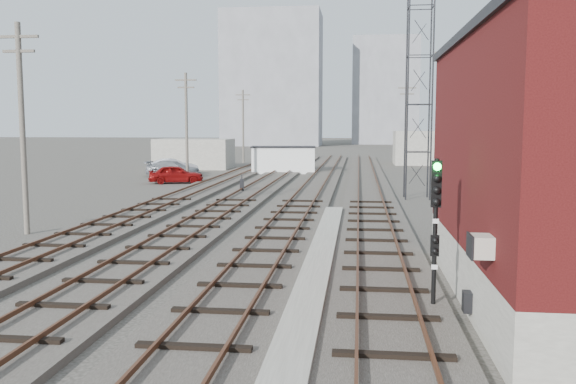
% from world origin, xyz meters
% --- Properties ---
extents(ground, '(320.00, 320.00, 0.00)m').
position_xyz_m(ground, '(0.00, 60.00, 0.00)').
color(ground, '#282621').
rests_on(ground, ground).
extents(track_right, '(3.20, 90.00, 0.39)m').
position_xyz_m(track_right, '(2.50, 39.00, 0.11)').
color(track_right, '#332D28').
rests_on(track_right, ground).
extents(track_mid_right, '(3.20, 90.00, 0.39)m').
position_xyz_m(track_mid_right, '(-1.50, 39.00, 0.11)').
color(track_mid_right, '#332D28').
rests_on(track_mid_right, ground).
extents(track_mid_left, '(3.20, 90.00, 0.39)m').
position_xyz_m(track_mid_left, '(-5.50, 39.00, 0.11)').
color(track_mid_left, '#332D28').
rests_on(track_mid_left, ground).
extents(track_left, '(3.20, 90.00, 0.39)m').
position_xyz_m(track_left, '(-9.50, 39.00, 0.11)').
color(track_left, '#332D28').
rests_on(track_left, ground).
extents(platform_curb, '(0.90, 28.00, 0.26)m').
position_xyz_m(platform_curb, '(0.50, 14.00, 0.13)').
color(platform_curb, gray).
rests_on(platform_curb, ground).
extents(lattice_tower, '(1.60, 1.60, 15.00)m').
position_xyz_m(lattice_tower, '(5.50, 35.00, 7.50)').
color(lattice_tower, black).
rests_on(lattice_tower, ground).
extents(utility_pole_left_a, '(1.80, 0.24, 9.00)m').
position_xyz_m(utility_pole_left_a, '(-12.50, 20.00, 4.80)').
color(utility_pole_left_a, '#595147').
rests_on(utility_pole_left_a, ground).
extents(utility_pole_left_b, '(1.80, 0.24, 9.00)m').
position_xyz_m(utility_pole_left_b, '(-12.50, 45.00, 4.80)').
color(utility_pole_left_b, '#595147').
rests_on(utility_pole_left_b, ground).
extents(utility_pole_left_c, '(1.80, 0.24, 9.00)m').
position_xyz_m(utility_pole_left_c, '(-12.50, 70.00, 4.80)').
color(utility_pole_left_c, '#595147').
rests_on(utility_pole_left_c, ground).
extents(utility_pole_right_a, '(1.80, 0.24, 9.00)m').
position_xyz_m(utility_pole_right_a, '(6.50, 28.00, 4.80)').
color(utility_pole_right_a, '#595147').
rests_on(utility_pole_right_a, ground).
extents(utility_pole_right_b, '(1.80, 0.24, 9.00)m').
position_xyz_m(utility_pole_right_b, '(6.50, 58.00, 4.80)').
color(utility_pole_right_b, '#595147').
rests_on(utility_pole_right_b, ground).
extents(apartment_left, '(22.00, 14.00, 30.00)m').
position_xyz_m(apartment_left, '(-18.00, 135.00, 15.00)').
color(apartment_left, gray).
rests_on(apartment_left, ground).
extents(apartment_right, '(16.00, 12.00, 26.00)m').
position_xyz_m(apartment_right, '(8.00, 150.00, 13.00)').
color(apartment_right, gray).
rests_on(apartment_right, ground).
extents(shed_left, '(8.00, 5.00, 3.20)m').
position_xyz_m(shed_left, '(-16.00, 60.00, 1.60)').
color(shed_left, gray).
rests_on(shed_left, ground).
extents(shed_right, '(6.00, 6.00, 4.00)m').
position_xyz_m(shed_right, '(9.00, 70.00, 2.00)').
color(shed_right, gray).
rests_on(shed_right, ground).
extents(signal_mast, '(0.40, 0.41, 3.89)m').
position_xyz_m(signal_mast, '(3.70, 10.74, 2.26)').
color(signal_mast, gray).
rests_on(signal_mast, ground).
extents(switch_stand, '(0.30, 0.30, 1.18)m').
position_xyz_m(switch_stand, '(-6.24, 36.63, 0.56)').
color(switch_stand, black).
rests_on(switch_stand, ground).
extents(site_trailer, '(6.54, 3.40, 2.64)m').
position_xyz_m(site_trailer, '(-5.58, 54.61, 1.33)').
color(site_trailer, white).
rests_on(site_trailer, ground).
extents(car_red, '(4.68, 2.86, 1.49)m').
position_xyz_m(car_red, '(-12.93, 43.22, 0.74)').
color(car_red, maroon).
rests_on(car_red, ground).
extents(car_silver, '(4.90, 3.42, 1.53)m').
position_xyz_m(car_silver, '(-15.80, 51.68, 0.77)').
color(car_silver, '#B7B9C0').
rests_on(car_silver, ground).
extents(car_grey, '(4.99, 2.03, 1.45)m').
position_xyz_m(car_grey, '(-15.07, 49.36, 0.72)').
color(car_grey, gray).
rests_on(car_grey, ground).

